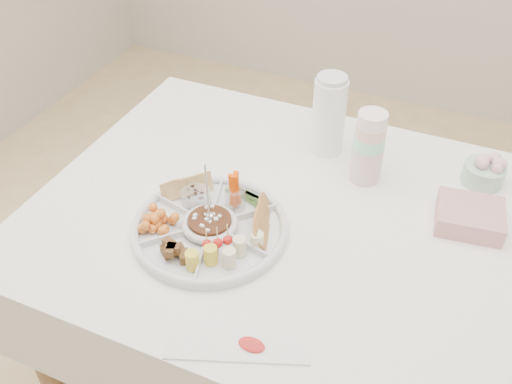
% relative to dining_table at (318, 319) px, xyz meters
% --- Properties ---
extents(dining_table, '(1.52, 1.02, 0.76)m').
position_rel_dining_table_xyz_m(dining_table, '(0.00, 0.00, 0.00)').
color(dining_table, white).
rests_on(dining_table, floor).
extents(party_tray, '(0.46, 0.46, 0.04)m').
position_rel_dining_table_xyz_m(party_tray, '(-0.26, -0.15, 0.40)').
color(party_tray, silver).
rests_on(party_tray, dining_table).
extents(bean_dip, '(0.13, 0.13, 0.04)m').
position_rel_dining_table_xyz_m(bean_dip, '(-0.26, -0.15, 0.41)').
color(bean_dip, '#55280F').
rests_on(bean_dip, party_tray).
extents(tortillas, '(0.12, 0.12, 0.06)m').
position_rel_dining_table_xyz_m(tortillas, '(-0.14, -0.11, 0.42)').
color(tortillas, '#9B5E3B').
rests_on(tortillas, party_tray).
extents(carrot_cucumber, '(0.13, 0.13, 0.10)m').
position_rel_dining_table_xyz_m(carrot_cucumber, '(-0.23, -0.02, 0.44)').
color(carrot_cucumber, '#FF4B00').
rests_on(carrot_cucumber, party_tray).
extents(pita_raisins, '(0.13, 0.13, 0.06)m').
position_rel_dining_table_xyz_m(pita_raisins, '(-0.35, -0.06, 0.42)').
color(pita_raisins, tan).
rests_on(pita_raisins, party_tray).
extents(cherries, '(0.13, 0.13, 0.04)m').
position_rel_dining_table_xyz_m(cherries, '(-0.38, -0.18, 0.42)').
color(cherries, orange).
rests_on(cherries, party_tray).
extents(granola_chunks, '(0.11, 0.11, 0.04)m').
position_rel_dining_table_xyz_m(granola_chunks, '(-0.29, -0.27, 0.42)').
color(granola_chunks, brown).
rests_on(granola_chunks, party_tray).
extents(banana_tomato, '(0.12, 0.12, 0.08)m').
position_rel_dining_table_xyz_m(banana_tomato, '(-0.17, -0.23, 0.44)').
color(banana_tomato, '#DED669').
rests_on(banana_tomato, party_tray).
extents(cup_stack, '(0.10, 0.10, 0.24)m').
position_rel_dining_table_xyz_m(cup_stack, '(0.03, 0.22, 0.50)').
color(cup_stack, beige).
rests_on(cup_stack, dining_table).
extents(thermos, '(0.11, 0.11, 0.25)m').
position_rel_dining_table_xyz_m(thermos, '(-0.11, 0.31, 0.50)').
color(thermos, white).
rests_on(thermos, dining_table).
extents(flower_bowl, '(0.14, 0.14, 0.08)m').
position_rel_dining_table_xyz_m(flower_bowl, '(0.33, 0.33, 0.42)').
color(flower_bowl, silver).
rests_on(flower_bowl, dining_table).
extents(napkin_stack, '(0.18, 0.16, 0.05)m').
position_rel_dining_table_xyz_m(napkin_stack, '(0.32, 0.14, 0.41)').
color(napkin_stack, '#CB878A').
rests_on(napkin_stack, dining_table).
extents(placemat, '(0.31, 0.20, 0.01)m').
position_rel_dining_table_xyz_m(placemat, '(-0.06, -0.41, 0.38)').
color(placemat, white).
rests_on(placemat, dining_table).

